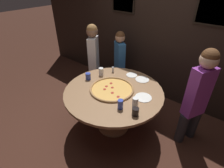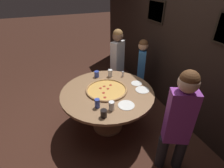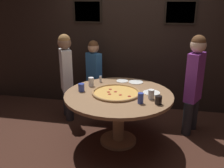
{
  "view_description": "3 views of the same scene",
  "coord_description": "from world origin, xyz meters",
  "px_view_note": "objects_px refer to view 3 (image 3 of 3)",
  "views": [
    {
      "loc": [
        1.32,
        -1.68,
        2.23
      ],
      "look_at": [
        -0.03,
        -0.0,
        0.84
      ],
      "focal_mm": 28.0,
      "sensor_mm": 36.0,
      "label": 1
    },
    {
      "loc": [
        2.17,
        -0.8,
        2.27
      ],
      "look_at": [
        -0.0,
        0.08,
        0.86
      ],
      "focal_mm": 28.0,
      "sensor_mm": 36.0,
      "label": 2
    },
    {
      "loc": [
        0.54,
        -3.12,
        1.96
      ],
      "look_at": [
        -0.1,
        0.01,
        0.87
      ],
      "focal_mm": 40.0,
      "sensor_mm": 36.0,
      "label": 3
    }
  ],
  "objects_px": {
    "drink_cup_by_shaker": "(81,87)",
    "white_plate_beside_cup": "(122,81)",
    "drink_cup_beside_pizza": "(158,100)",
    "white_plate_left_side": "(151,93)",
    "diner_side_left": "(66,72)",
    "diner_far_right": "(194,79)",
    "white_plate_right_side": "(136,82)",
    "drink_cup_centre_back": "(141,98)",
    "drink_cup_near_right": "(151,94)",
    "drink_cup_front_edge": "(91,82)",
    "giant_pizza": "(116,92)",
    "condiment_shaker": "(100,79)",
    "diner_centre_back": "(94,72)",
    "dining_table": "(119,103)"
  },
  "relations": [
    {
      "from": "dining_table",
      "to": "giant_pizza",
      "type": "xyz_separation_m",
      "value": [
        -0.03,
        0.0,
        0.16
      ]
    },
    {
      "from": "condiment_shaker",
      "to": "diner_centre_back",
      "type": "xyz_separation_m",
      "value": [
        -0.25,
        0.54,
        -0.05
      ]
    },
    {
      "from": "drink_cup_front_edge",
      "to": "white_plate_beside_cup",
      "type": "relative_size",
      "value": 0.71
    },
    {
      "from": "drink_cup_beside_pizza",
      "to": "white_plate_beside_cup",
      "type": "xyz_separation_m",
      "value": [
        -0.58,
        0.8,
        -0.05
      ]
    },
    {
      "from": "drink_cup_front_edge",
      "to": "drink_cup_centre_back",
      "type": "relative_size",
      "value": 0.99
    },
    {
      "from": "white_plate_beside_cup",
      "to": "diner_centre_back",
      "type": "bearing_deg",
      "value": 143.3
    },
    {
      "from": "drink_cup_by_shaker",
      "to": "diner_far_right",
      "type": "bearing_deg",
      "value": 18.61
    },
    {
      "from": "drink_cup_centre_back",
      "to": "drink_cup_near_right",
      "type": "relative_size",
      "value": 1.05
    },
    {
      "from": "dining_table",
      "to": "drink_cup_by_shaker",
      "type": "bearing_deg",
      "value": -179.21
    },
    {
      "from": "drink_cup_front_edge",
      "to": "drink_cup_beside_pizza",
      "type": "distance_m",
      "value": 1.1
    },
    {
      "from": "condiment_shaker",
      "to": "giant_pizza",
      "type": "bearing_deg",
      "value": -52.86
    },
    {
      "from": "white_plate_right_side",
      "to": "diner_side_left",
      "type": "xyz_separation_m",
      "value": [
        -1.16,
        0.07,
        0.07
      ]
    },
    {
      "from": "drink_cup_front_edge",
      "to": "white_plate_left_side",
      "type": "relative_size",
      "value": 0.56
    },
    {
      "from": "white_plate_beside_cup",
      "to": "diner_far_right",
      "type": "distance_m",
      "value": 1.08
    },
    {
      "from": "drink_cup_centre_back",
      "to": "diner_centre_back",
      "type": "relative_size",
      "value": 0.1
    },
    {
      "from": "white_plate_left_side",
      "to": "white_plate_right_side",
      "type": "relative_size",
      "value": 1.06
    },
    {
      "from": "dining_table",
      "to": "diner_centre_back",
      "type": "distance_m",
      "value": 1.16
    },
    {
      "from": "drink_cup_beside_pizza",
      "to": "diner_far_right",
      "type": "relative_size",
      "value": 0.07
    },
    {
      "from": "giant_pizza",
      "to": "diner_far_right",
      "type": "height_order",
      "value": "diner_far_right"
    },
    {
      "from": "dining_table",
      "to": "diner_centre_back",
      "type": "height_order",
      "value": "diner_centre_back"
    },
    {
      "from": "dining_table",
      "to": "drink_cup_centre_back",
      "type": "distance_m",
      "value": 0.47
    },
    {
      "from": "drink_cup_beside_pizza",
      "to": "condiment_shaker",
      "type": "relative_size",
      "value": 1.09
    },
    {
      "from": "dining_table",
      "to": "diner_side_left",
      "type": "xyz_separation_m",
      "value": [
        -0.99,
        0.6,
        0.22
      ]
    },
    {
      "from": "white_plate_left_side",
      "to": "diner_side_left",
      "type": "bearing_deg",
      "value": 161.29
    },
    {
      "from": "drink_cup_front_edge",
      "to": "diner_far_right",
      "type": "distance_m",
      "value": 1.51
    },
    {
      "from": "white_plate_beside_cup",
      "to": "giant_pizza",
      "type": "bearing_deg",
      "value": -89.44
    },
    {
      "from": "drink_cup_front_edge",
      "to": "white_plate_left_side",
      "type": "distance_m",
      "value": 0.9
    },
    {
      "from": "drink_cup_centre_back",
      "to": "white_plate_right_side",
      "type": "height_order",
      "value": "drink_cup_centre_back"
    },
    {
      "from": "white_plate_left_side",
      "to": "diner_side_left",
      "type": "distance_m",
      "value": 1.5
    },
    {
      "from": "drink_cup_centre_back",
      "to": "drink_cup_near_right",
      "type": "xyz_separation_m",
      "value": [
        0.12,
        0.16,
        -0.0
      ]
    },
    {
      "from": "drink_cup_by_shaker",
      "to": "white_plate_beside_cup",
      "type": "bearing_deg",
      "value": 48.76
    },
    {
      "from": "dining_table",
      "to": "white_plate_right_side",
      "type": "bearing_deg",
      "value": 71.82
    },
    {
      "from": "diner_centre_back",
      "to": "drink_cup_front_edge",
      "type": "bearing_deg",
      "value": 134.6
    },
    {
      "from": "giant_pizza",
      "to": "white_plate_left_side",
      "type": "xyz_separation_m",
      "value": [
        0.47,
        0.12,
        -0.01
      ]
    },
    {
      "from": "drink_cup_front_edge",
      "to": "drink_cup_centre_back",
      "type": "bearing_deg",
      "value": -32.69
    },
    {
      "from": "white_plate_left_side",
      "to": "condiment_shaker",
      "type": "height_order",
      "value": "condiment_shaker"
    },
    {
      "from": "drink_cup_beside_pizza",
      "to": "drink_cup_centre_back",
      "type": "bearing_deg",
      "value": -175.78
    },
    {
      "from": "drink_cup_front_edge",
      "to": "white_plate_right_side",
      "type": "bearing_deg",
      "value": 25.92
    },
    {
      "from": "dining_table",
      "to": "drink_cup_near_right",
      "type": "xyz_separation_m",
      "value": [
        0.44,
        -0.1,
        0.21
      ]
    },
    {
      "from": "drink_cup_by_shaker",
      "to": "diner_side_left",
      "type": "xyz_separation_m",
      "value": [
        -0.46,
        0.61,
        0.02
      ]
    },
    {
      "from": "white_plate_beside_cup",
      "to": "diner_side_left",
      "type": "height_order",
      "value": "diner_side_left"
    },
    {
      "from": "drink_cup_front_edge",
      "to": "white_plate_beside_cup",
      "type": "bearing_deg",
      "value": 37.65
    },
    {
      "from": "drink_cup_near_right",
      "to": "white_plate_right_side",
      "type": "height_order",
      "value": "drink_cup_near_right"
    },
    {
      "from": "drink_cup_near_right",
      "to": "diner_side_left",
      "type": "relative_size",
      "value": 0.09
    },
    {
      "from": "drink_cup_by_shaker",
      "to": "white_plate_beside_cup",
      "type": "relative_size",
      "value": 0.6
    },
    {
      "from": "white_plate_right_side",
      "to": "condiment_shaker",
      "type": "distance_m",
      "value": 0.55
    },
    {
      "from": "drink_cup_near_right",
      "to": "white_plate_left_side",
      "type": "xyz_separation_m",
      "value": [
        -0.0,
        0.22,
        -0.06
      ]
    },
    {
      "from": "white_plate_right_side",
      "to": "diner_far_right",
      "type": "bearing_deg",
      "value": -1.09
    },
    {
      "from": "giant_pizza",
      "to": "condiment_shaker",
      "type": "distance_m",
      "value": 0.55
    },
    {
      "from": "diner_far_right",
      "to": "diner_side_left",
      "type": "distance_m",
      "value": 2.02
    }
  ]
}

